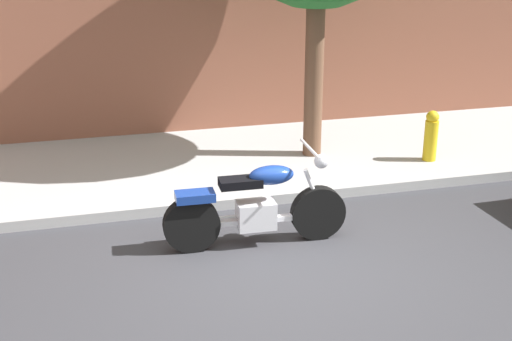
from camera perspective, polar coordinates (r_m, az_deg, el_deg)
The scene contains 4 objects.
ground_plane at distance 7.72m, azimuth 2.37°, elevation -7.86°, with size 60.00×60.00×0.00m, color #38383D.
sidewalk at distance 10.60m, azimuth -2.78°, elevation 0.59°, with size 19.33×3.18×0.14m, color #AAAAAA.
motorcycle at distance 8.02m, azimuth -0.02°, elevation -3.07°, with size 2.15×0.70×1.15m.
fire_hydrant at distance 10.74m, azimuth 14.04°, elevation 2.44°, with size 0.20×0.20×0.91m.
Camera 1 is at (-2.03, -6.49, 3.64)m, focal length 49.07 mm.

